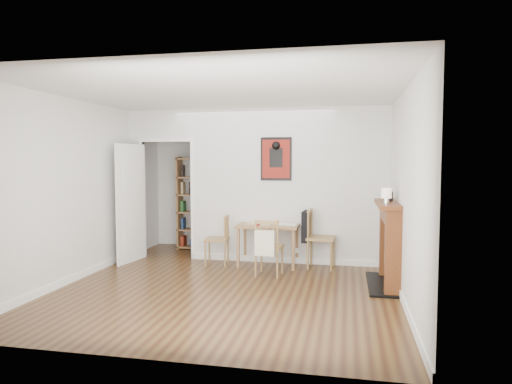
% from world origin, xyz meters
% --- Properties ---
extents(ground, '(5.20, 5.20, 0.00)m').
position_xyz_m(ground, '(0.00, 0.00, 0.00)').
color(ground, '#54391B').
rests_on(ground, ground).
extents(room_shell, '(5.20, 5.20, 5.20)m').
position_xyz_m(room_shell, '(0.10, 1.34, 1.30)').
color(room_shell, silver).
rests_on(room_shell, ground).
extents(dining_table, '(1.00, 0.63, 0.68)m').
position_xyz_m(dining_table, '(0.31, 1.10, 0.60)').
color(dining_table, olive).
rests_on(dining_table, ground).
extents(chair_left, '(0.45, 0.45, 0.83)m').
position_xyz_m(chair_left, '(-0.53, 1.00, 0.41)').
color(chair_left, '#977446').
rests_on(chair_left, ground).
extents(chair_right, '(0.57, 0.50, 0.95)m').
position_xyz_m(chair_right, '(1.15, 1.10, 0.49)').
color(chair_right, '#977446').
rests_on(chair_right, ground).
extents(chair_front, '(0.46, 0.51, 0.85)m').
position_xyz_m(chair_front, '(0.43, 0.47, 0.43)').
color(chair_front, '#977446').
rests_on(chair_front, ground).
extents(bookshelf, '(0.75, 0.30, 1.79)m').
position_xyz_m(bookshelf, '(-1.29, 2.22, 0.88)').
color(bookshelf, olive).
rests_on(bookshelf, ground).
extents(fireplace, '(0.45, 1.25, 1.16)m').
position_xyz_m(fireplace, '(2.16, 0.25, 0.62)').
color(fireplace, brown).
rests_on(fireplace, ground).
extents(red_glass, '(0.07, 0.07, 0.09)m').
position_xyz_m(red_glass, '(0.16, 0.96, 0.72)').
color(red_glass, maroon).
rests_on(red_glass, dining_table).
extents(orange_fruit, '(0.08, 0.08, 0.08)m').
position_xyz_m(orange_fruit, '(0.44, 1.14, 0.72)').
color(orange_fruit, orange).
rests_on(orange_fruit, dining_table).
extents(placemat, '(0.48, 0.40, 0.00)m').
position_xyz_m(placemat, '(0.16, 1.18, 0.68)').
color(placemat, beige).
rests_on(placemat, dining_table).
extents(notebook, '(0.30, 0.22, 0.01)m').
position_xyz_m(notebook, '(0.62, 1.14, 0.69)').
color(notebook, silver).
rests_on(notebook, dining_table).
extents(mantel_lamp, '(0.13, 0.13, 0.21)m').
position_xyz_m(mantel_lamp, '(2.07, -0.04, 1.29)').
color(mantel_lamp, silver).
rests_on(mantel_lamp, fireplace).
extents(ceramic_jar_a, '(0.11, 0.11, 0.13)m').
position_xyz_m(ceramic_jar_a, '(2.14, 0.37, 1.23)').
color(ceramic_jar_a, black).
rests_on(ceramic_jar_a, fireplace).
extents(ceramic_jar_b, '(0.08, 0.08, 0.10)m').
position_xyz_m(ceramic_jar_b, '(2.10, 0.49, 1.21)').
color(ceramic_jar_b, black).
rests_on(ceramic_jar_b, fireplace).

